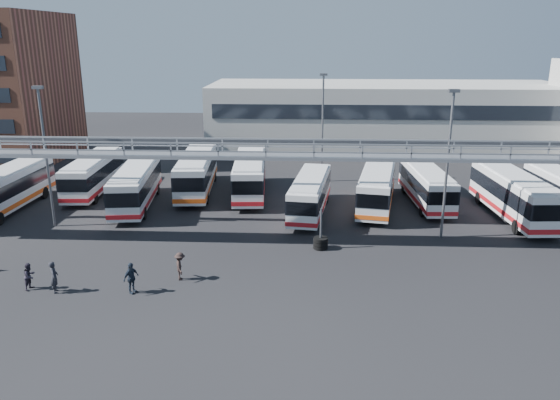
{
  "coord_description": "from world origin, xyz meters",
  "views": [
    {
      "loc": [
        2.54,
        -29.21,
        13.49
      ],
      "look_at": [
        0.79,
        6.0,
        2.86
      ],
      "focal_mm": 35.0,
      "sensor_mm": 36.0,
      "label": 1
    }
  ],
  "objects_px": {
    "bus_2": "(136,185)",
    "bus_6": "(377,186)",
    "bus_4": "(250,174)",
    "pedestrian_c": "(180,266)",
    "light_pole_back": "(323,122)",
    "bus_0": "(7,188)",
    "light_pole_left": "(45,150)",
    "bus_5": "(310,193)",
    "light_pole_mid": "(448,157)",
    "bus_3": "(197,171)",
    "pedestrian_a": "(54,277)",
    "pedestrian_b": "(30,276)",
    "tire_stack": "(321,242)",
    "bus_8": "(514,194)",
    "bus_1": "(93,173)",
    "bus_7": "(426,184)",
    "pedestrian_d": "(131,278)"
  },
  "relations": [
    {
      "from": "pedestrian_b",
      "to": "pedestrian_d",
      "type": "relative_size",
      "value": 0.87
    },
    {
      "from": "light_pole_back",
      "to": "bus_0",
      "type": "relative_size",
      "value": 0.92
    },
    {
      "from": "light_pole_back",
      "to": "bus_6",
      "type": "bearing_deg",
      "value": -62.37
    },
    {
      "from": "light_pole_left",
      "to": "bus_7",
      "type": "relative_size",
      "value": 0.99
    },
    {
      "from": "light_pole_mid",
      "to": "pedestrian_b",
      "type": "xyz_separation_m",
      "value": [
        -24.66,
        -9.31,
        -4.96
      ]
    },
    {
      "from": "bus_0",
      "to": "bus_8",
      "type": "xyz_separation_m",
      "value": [
        39.69,
        0.13,
        0.04
      ]
    },
    {
      "from": "light_pole_back",
      "to": "bus_2",
      "type": "relative_size",
      "value": 0.92
    },
    {
      "from": "bus_0",
      "to": "bus_6",
      "type": "relative_size",
      "value": 1.02
    },
    {
      "from": "bus_0",
      "to": "bus_5",
      "type": "bearing_deg",
      "value": 1.68
    },
    {
      "from": "light_pole_left",
      "to": "bus_5",
      "type": "height_order",
      "value": "light_pole_left"
    },
    {
      "from": "light_pole_mid",
      "to": "bus_8",
      "type": "distance_m",
      "value": 8.79
    },
    {
      "from": "bus_0",
      "to": "pedestrian_c",
      "type": "relative_size",
      "value": 6.73
    },
    {
      "from": "bus_3",
      "to": "pedestrian_c",
      "type": "relative_size",
      "value": 7.03
    },
    {
      "from": "pedestrian_c",
      "to": "pedestrian_d",
      "type": "height_order",
      "value": "pedestrian_d"
    },
    {
      "from": "light_pole_left",
      "to": "bus_0",
      "type": "bearing_deg",
      "value": 146.33
    },
    {
      "from": "bus_2",
      "to": "bus_1",
      "type": "bearing_deg",
      "value": 135.81
    },
    {
      "from": "bus_0",
      "to": "bus_4",
      "type": "height_order",
      "value": "bus_4"
    },
    {
      "from": "bus_0",
      "to": "pedestrian_b",
      "type": "distance_m",
      "value": 16.34
    },
    {
      "from": "bus_1",
      "to": "tire_stack",
      "type": "distance_m",
      "value": 23.57
    },
    {
      "from": "bus_8",
      "to": "pedestrian_d",
      "type": "xyz_separation_m",
      "value": [
        -25.3,
        -14.17,
        -1.02
      ]
    },
    {
      "from": "bus_1",
      "to": "bus_8",
      "type": "bearing_deg",
      "value": -11.81
    },
    {
      "from": "light_pole_left",
      "to": "tire_stack",
      "type": "xyz_separation_m",
      "value": [
        19.55,
        -3.5,
        -5.26
      ]
    },
    {
      "from": "light_pole_back",
      "to": "bus_8",
      "type": "height_order",
      "value": "light_pole_back"
    },
    {
      "from": "bus_0",
      "to": "tire_stack",
      "type": "distance_m",
      "value": 25.84
    },
    {
      "from": "light_pole_mid",
      "to": "bus_6",
      "type": "height_order",
      "value": "light_pole_mid"
    },
    {
      "from": "bus_1",
      "to": "pedestrian_c",
      "type": "bearing_deg",
      "value": -59.44
    },
    {
      "from": "bus_0",
      "to": "bus_2",
      "type": "bearing_deg",
      "value": 10.19
    },
    {
      "from": "light_pole_mid",
      "to": "bus_5",
      "type": "distance_m",
      "value": 11.11
    },
    {
      "from": "bus_2",
      "to": "bus_6",
      "type": "xyz_separation_m",
      "value": [
        19.66,
        0.63,
        -0.05
      ]
    },
    {
      "from": "light_pole_back",
      "to": "pedestrian_a",
      "type": "height_order",
      "value": "light_pole_back"
    },
    {
      "from": "light_pole_back",
      "to": "light_pole_mid",
      "type": "bearing_deg",
      "value": -61.93
    },
    {
      "from": "bus_4",
      "to": "pedestrian_c",
      "type": "height_order",
      "value": "bus_4"
    },
    {
      "from": "bus_3",
      "to": "pedestrian_d",
      "type": "distance_m",
      "value": 20.09
    },
    {
      "from": "pedestrian_a",
      "to": "pedestrian_b",
      "type": "relative_size",
      "value": 1.17
    },
    {
      "from": "bus_5",
      "to": "light_pole_back",
      "type": "bearing_deg",
      "value": 90.97
    },
    {
      "from": "bus_3",
      "to": "bus_5",
      "type": "bearing_deg",
      "value": -33.81
    },
    {
      "from": "light_pole_left",
      "to": "tire_stack",
      "type": "bearing_deg",
      "value": -10.15
    },
    {
      "from": "light_pole_left",
      "to": "bus_3",
      "type": "relative_size",
      "value": 0.88
    },
    {
      "from": "bus_1",
      "to": "pedestrian_a",
      "type": "xyz_separation_m",
      "value": [
        5.27,
        -19.65,
        -0.89
      ]
    },
    {
      "from": "bus_0",
      "to": "pedestrian_d",
      "type": "bearing_deg",
      "value": -43.46
    },
    {
      "from": "bus_3",
      "to": "light_pole_left",
      "type": "bearing_deg",
      "value": -137.22
    },
    {
      "from": "light_pole_back",
      "to": "pedestrian_d",
      "type": "relative_size",
      "value": 5.78
    },
    {
      "from": "light_pole_left",
      "to": "bus_2",
      "type": "distance_m",
      "value": 7.96
    },
    {
      "from": "bus_0",
      "to": "bus_4",
      "type": "bearing_deg",
      "value": 16.85
    },
    {
      "from": "bus_0",
      "to": "bus_8",
      "type": "distance_m",
      "value": 39.69
    },
    {
      "from": "bus_2",
      "to": "tire_stack",
      "type": "bearing_deg",
      "value": -36.83
    },
    {
      "from": "bus_6",
      "to": "pedestrian_a",
      "type": "bearing_deg",
      "value": -129.17
    },
    {
      "from": "bus_4",
      "to": "bus_6",
      "type": "distance_m",
      "value": 11.15
    },
    {
      "from": "bus_8",
      "to": "pedestrian_c",
      "type": "height_order",
      "value": "bus_8"
    },
    {
      "from": "pedestrian_a",
      "to": "bus_8",
      "type": "bearing_deg",
      "value": -87.34
    }
  ]
}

